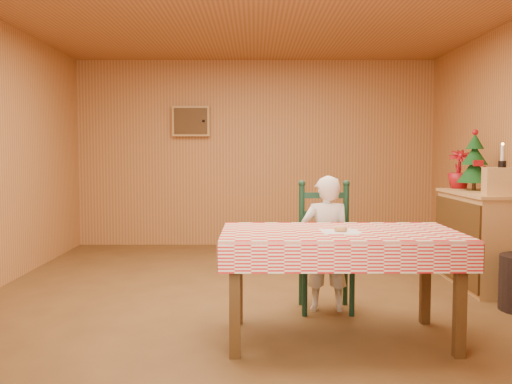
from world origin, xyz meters
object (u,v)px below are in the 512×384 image
dining_table (339,242)px  seated_child (326,243)px  christmas_tree (474,163)px  shelf_unit (481,239)px  crate (502,181)px  ladder_chair (325,249)px

dining_table → seated_child: 0.74m
christmas_tree → shelf_unit: bearing=-92.0°
christmas_tree → crate: bearing=-90.0°
shelf_unit → crate: crate is taller
dining_table → crate: (1.65, 1.21, 0.37)m
crate → shelf_unit: bearing=91.2°
ladder_chair → shelf_unit: (1.64, 0.82, -0.04)m
dining_table → shelf_unit: (1.64, 1.61, -0.22)m
ladder_chair → christmas_tree: christmas_tree is taller
ladder_chair → seated_child: size_ratio=0.96×
dining_table → shelf_unit: bearing=44.4°
ladder_chair → crate: crate is taller
dining_table → seated_child: size_ratio=1.47×
ladder_chair → christmas_tree: 2.09m
dining_table → seated_child: (-0.00, 0.73, -0.13)m
shelf_unit → christmas_tree: bearing=88.0°
shelf_unit → crate: bearing=-88.8°
shelf_unit → ladder_chair: bearing=-153.5°
dining_table → seated_child: seated_child is taller
ladder_chair → seated_child: seated_child is taller
ladder_chair → shelf_unit: 1.83m
dining_table → ladder_chair: (0.00, 0.79, -0.18)m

